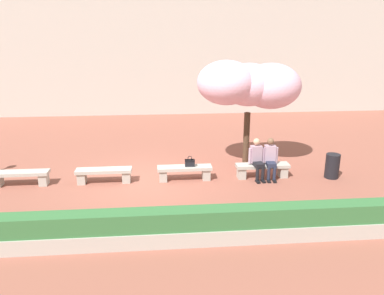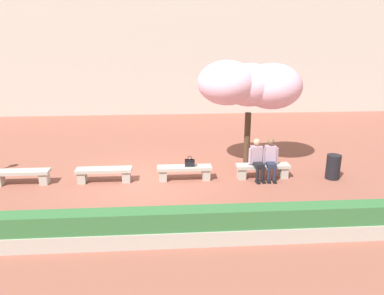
{
  "view_description": "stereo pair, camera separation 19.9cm",
  "coord_description": "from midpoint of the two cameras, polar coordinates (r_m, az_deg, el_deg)",
  "views": [
    {
      "loc": [
        0.48,
        -10.95,
        4.4
      ],
      "look_at": [
        1.49,
        0.2,
        1.0
      ],
      "focal_mm": 35.0,
      "sensor_mm": 36.0,
      "label": 1
    },
    {
      "loc": [
        0.68,
        -10.96,
        4.4
      ],
      "look_at": [
        1.49,
        0.2,
        1.0
      ],
      "focal_mm": 35.0,
      "sensor_mm": 36.0,
      "label": 2
    }
  ],
  "objects": [
    {
      "name": "stone_bench_near_west",
      "position": [
        11.84,
        -13.74,
        -3.87
      ],
      "size": [
        1.69,
        0.43,
        0.45
      ],
      "color": "#ADA89E",
      "rests_on": "ground"
    },
    {
      "name": "planter_hedge_foreground",
      "position": [
        8.32,
        -8.73,
        -12.16
      ],
      "size": [
        12.67,
        0.5,
        0.8
      ],
      "color": "#ADA89E",
      "rests_on": "ground"
    },
    {
      "name": "stone_bench_center",
      "position": [
        11.72,
        -1.61,
        -3.6
      ],
      "size": [
        1.69,
        0.43,
        0.45
      ],
      "color": "#ADA89E",
      "rests_on": "ground"
    },
    {
      "name": "stone_bench_west_end",
      "position": [
        12.47,
        -25.12,
        -3.98
      ],
      "size": [
        1.69,
        0.43,
        0.45
      ],
      "color": "#ADA89E",
      "rests_on": "ground"
    },
    {
      "name": "handbag",
      "position": [
        11.63,
        -0.83,
        -2.29
      ],
      "size": [
        0.3,
        0.15,
        0.34
      ],
      "color": "black",
      "rests_on": "stone_bench_center"
    },
    {
      "name": "cherry_tree_main",
      "position": [
        12.7,
        8.26,
        9.44
      ],
      "size": [
        3.52,
        2.14,
        3.61
      ],
      "color": "#473323",
      "rests_on": "ground"
    },
    {
      "name": "building_facade",
      "position": [
        23.07,
        -6.88,
        16.06
      ],
      "size": [
        28.0,
        4.0,
        8.21
      ],
      "primitive_type": "cube",
      "color": "#B7B2A8",
      "rests_on": "ground"
    },
    {
      "name": "person_seated_right",
      "position": [
        11.99,
        11.38,
        -1.42
      ],
      "size": [
        0.51,
        0.7,
        1.29
      ],
      "color": "black",
      "rests_on": "ground"
    },
    {
      "name": "person_seated_left",
      "position": [
        11.88,
        9.4,
        -1.49
      ],
      "size": [
        0.51,
        0.72,
        1.29
      ],
      "color": "black",
      "rests_on": "ground"
    },
    {
      "name": "trash_bin",
      "position": [
        12.65,
        20.17,
        -2.66
      ],
      "size": [
        0.44,
        0.44,
        0.78
      ],
      "primitive_type": "cylinder",
      "color": "black",
      "rests_on": "ground"
    },
    {
      "name": "stone_bench_near_east",
      "position": [
        12.11,
        10.22,
        -3.17
      ],
      "size": [
        1.69,
        0.43,
        0.45
      ],
      "color": "#ADA89E",
      "rests_on": "ground"
    },
    {
      "name": "ground_plane",
      "position": [
        11.82,
        -7.65,
        -5.12
      ],
      "size": [
        100.0,
        100.0,
        0.0
      ],
      "primitive_type": "plane",
      "color": "#8E5142"
    }
  ]
}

